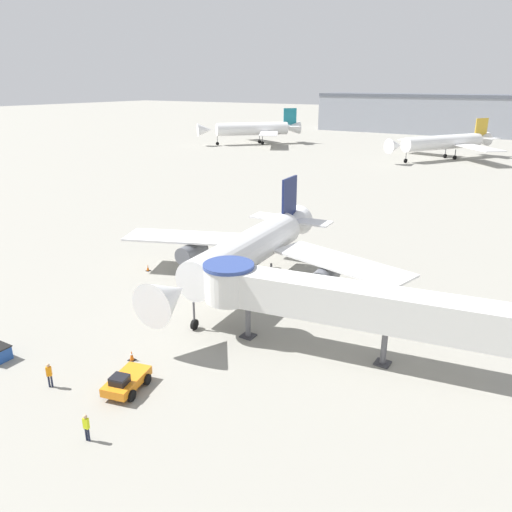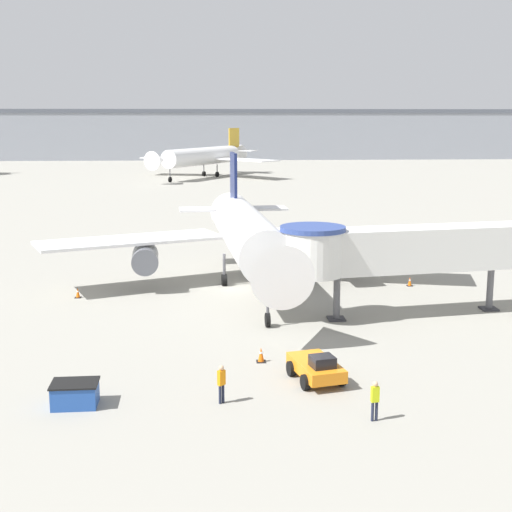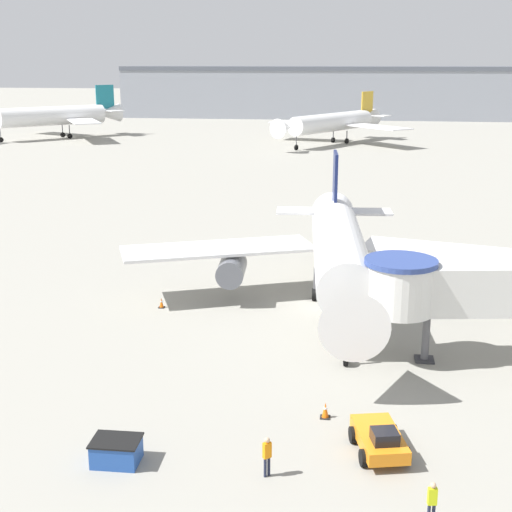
% 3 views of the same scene
% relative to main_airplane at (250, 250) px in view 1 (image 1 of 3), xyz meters
% --- Properties ---
extents(ground_plane, '(800.00, 800.00, 0.00)m').
position_rel_main_airplane_xyz_m(ground_plane, '(-0.83, 0.38, -4.14)').
color(ground_plane, gray).
extents(main_airplane, '(31.76, 27.58, 9.80)m').
position_rel_main_airplane_xyz_m(main_airplane, '(0.00, 0.00, 0.00)').
color(main_airplane, white).
rests_on(main_airplane, ground_plane).
extents(jet_bridge, '(22.86, 6.75, 6.12)m').
position_rel_main_airplane_xyz_m(jet_bridge, '(11.47, -7.42, 0.29)').
color(jet_bridge, silver).
rests_on(jet_bridge, ground_plane).
extents(pushback_tug_orange, '(2.74, 3.92, 1.52)m').
position_rel_main_airplane_xyz_m(pushback_tug_orange, '(2.44, -19.15, -3.44)').
color(pushback_tug_orange, orange).
rests_on(pushback_tug_orange, ground_plane).
extents(traffic_cone_starboard_wing, '(0.43, 0.43, 0.71)m').
position_rel_main_airplane_xyz_m(traffic_cone_starboard_wing, '(12.54, 0.44, -3.80)').
color(traffic_cone_starboard_wing, black).
rests_on(traffic_cone_starboard_wing, ground_plane).
extents(traffic_cone_near_nose, '(0.49, 0.49, 0.81)m').
position_rel_main_airplane_xyz_m(traffic_cone_near_nose, '(-0.09, -16.18, -3.75)').
color(traffic_cone_near_nose, black).
rests_on(traffic_cone_near_nose, ground_plane).
extents(traffic_cone_port_wing, '(0.44, 0.44, 0.72)m').
position_rel_main_airplane_xyz_m(traffic_cone_port_wing, '(-12.32, -1.70, -3.80)').
color(traffic_cone_port_wing, black).
rests_on(traffic_cone_port_wing, ground_plane).
extents(ground_crew_marshaller, '(0.37, 0.25, 1.78)m').
position_rel_main_airplane_xyz_m(ground_crew_marshaller, '(4.24, -23.95, -3.12)').
color(ground_crew_marshaller, '#1E2338').
rests_on(ground_crew_marshaller, ground_plane).
extents(ground_crew_wing_walker, '(0.39, 0.38, 1.80)m').
position_rel_main_airplane_xyz_m(ground_crew_wing_walker, '(-2.25, -21.63, -3.10)').
color(ground_crew_wing_walker, '#1E2338').
rests_on(ground_crew_wing_walker, ground_plane).
extents(background_jet_gold_tail, '(30.35, 33.73, 10.38)m').
position_rel_main_airplane_xyz_m(background_jet_gold_tail, '(-4.19, 102.85, 0.42)').
color(background_jet_gold_tail, white).
rests_on(background_jet_gold_tail, ground_plane).
extents(background_jet_teal_tail, '(28.86, 29.47, 11.49)m').
position_rel_main_airplane_xyz_m(background_jet_teal_tail, '(-66.17, 105.33, 0.88)').
color(background_jet_teal_tail, white).
rests_on(background_jet_teal_tail, ground_plane).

